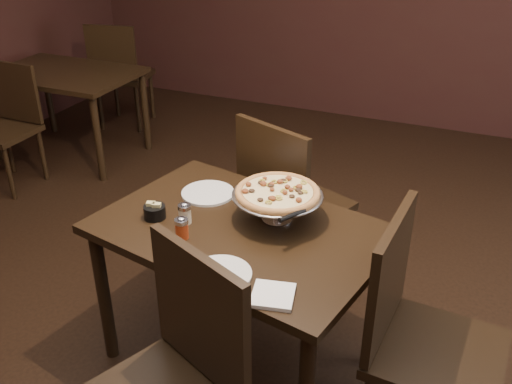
% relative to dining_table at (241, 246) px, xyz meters
% --- Properties ---
extents(room, '(6.04, 7.04, 2.84)m').
position_rel_dining_table_xyz_m(room, '(-0.00, -0.08, 0.76)').
color(room, black).
rests_on(room, ground).
extents(dining_table, '(1.32, 1.02, 0.74)m').
position_rel_dining_table_xyz_m(dining_table, '(0.00, 0.00, 0.00)').
color(dining_table, black).
rests_on(dining_table, ground).
extents(background_table, '(1.13, 0.75, 0.71)m').
position_rel_dining_table_xyz_m(background_table, '(-2.26, 1.62, -0.03)').
color(background_table, black).
rests_on(background_table, ground).
extents(pizza_stand, '(0.39, 0.39, 0.16)m').
position_rel_dining_table_xyz_m(pizza_stand, '(0.12, 0.12, 0.23)').
color(pizza_stand, silver).
rests_on(pizza_stand, dining_table).
extents(parmesan_shaker, '(0.06, 0.06, 0.10)m').
position_rel_dining_table_xyz_m(parmesan_shaker, '(-0.23, -0.06, 0.14)').
color(parmesan_shaker, beige).
rests_on(parmesan_shaker, dining_table).
extents(pepper_flake_shaker, '(0.06, 0.06, 0.10)m').
position_rel_dining_table_xyz_m(pepper_flake_shaker, '(-0.18, -0.17, 0.14)').
color(pepper_flake_shaker, maroon).
rests_on(pepper_flake_shaker, dining_table).
extents(packet_caddy, '(0.09, 0.09, 0.07)m').
position_rel_dining_table_xyz_m(packet_caddy, '(-0.37, -0.07, 0.13)').
color(packet_caddy, black).
rests_on(packet_caddy, dining_table).
extents(napkin_stack, '(0.17, 0.17, 0.02)m').
position_rel_dining_table_xyz_m(napkin_stack, '(0.29, -0.38, 0.11)').
color(napkin_stack, white).
rests_on(napkin_stack, dining_table).
extents(plate_left, '(0.24, 0.24, 0.01)m').
position_rel_dining_table_xyz_m(plate_left, '(-0.26, 0.20, 0.10)').
color(plate_left, white).
rests_on(plate_left, dining_table).
extents(plate_near, '(0.24, 0.24, 0.01)m').
position_rel_dining_table_xyz_m(plate_near, '(0.07, -0.34, 0.10)').
color(plate_near, white).
rests_on(plate_near, dining_table).
extents(serving_spatula, '(0.16, 0.16, 0.02)m').
position_rel_dining_table_xyz_m(serving_spatula, '(0.24, -0.03, 0.22)').
color(serving_spatula, silver).
rests_on(serving_spatula, pizza_stand).
extents(chair_far, '(0.61, 0.61, 1.00)m').
position_rel_dining_table_xyz_m(chair_far, '(-0.01, 0.62, -0.10)').
color(chair_far, black).
rests_on(chair_far, ground).
extents(chair_near, '(0.61, 0.61, 1.00)m').
position_rel_dining_table_xyz_m(chair_near, '(0.06, -0.69, -0.10)').
color(chair_near, black).
rests_on(chair_near, ground).
extents(chair_side, '(0.50, 0.50, 1.00)m').
position_rel_dining_table_xyz_m(chair_side, '(0.78, -0.13, -0.10)').
color(chair_side, black).
rests_on(chair_side, ground).
extents(bg_chair_far, '(0.53, 0.53, 0.96)m').
position_rel_dining_table_xyz_m(bg_chair_far, '(-2.23, 2.29, -0.12)').
color(bg_chair_far, black).
rests_on(bg_chair_far, ground).
extents(bg_chair_near, '(0.42, 0.42, 0.89)m').
position_rel_dining_table_xyz_m(bg_chair_near, '(-2.33, 1.04, -0.16)').
color(bg_chair_near, black).
rests_on(bg_chair_near, ground).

